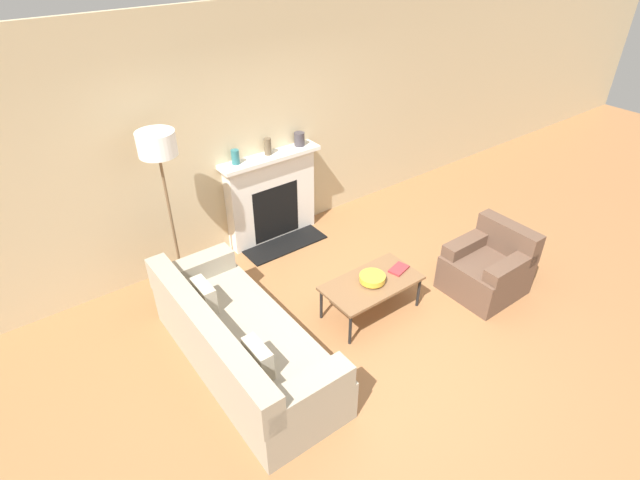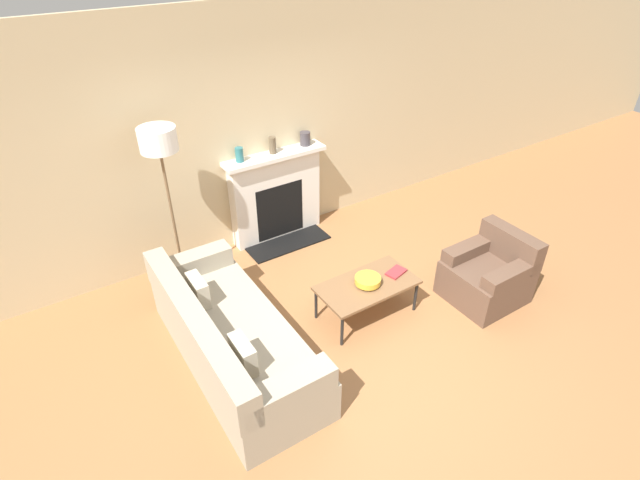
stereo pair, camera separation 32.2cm
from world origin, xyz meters
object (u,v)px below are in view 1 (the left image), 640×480
floor_lamp (160,160)px  armchair_near (488,268)px  bowl (372,278)px  mantel_vase_left (235,157)px  coffee_table (372,284)px  book (399,269)px  couch (240,343)px  fireplace (272,198)px  mantel_vase_center_right (299,139)px  mantel_vase_center_left (268,147)px

floor_lamp → armchair_near: bearing=-37.1°
bowl → mantel_vase_left: mantel_vase_left is taller
bowl → mantel_vase_left: 2.12m
bowl → floor_lamp: bearing=132.0°
coffee_table → book: (0.37, -0.02, 0.04)m
couch → book: size_ratio=8.82×
floor_lamp → couch: bearing=-91.8°
armchair_near → fireplace: bearing=-150.6°
fireplace → mantel_vase_center_right: mantel_vase_center_right is taller
coffee_table → mantel_vase_center_left: mantel_vase_center_left is taller
mantel_vase_center_left → mantel_vase_center_right: 0.46m
fireplace → mantel_vase_center_left: (-0.01, 0.01, 0.70)m
armchair_near → coffee_table: 1.41m
bowl → book: (0.37, -0.02, -0.04)m
armchair_near → mantel_vase_center_left: size_ratio=3.90×
mantel_vase_left → mantel_vase_center_right: mantel_vase_left is taller
mantel_vase_left → mantel_vase_center_right: size_ratio=1.02×
bowl → mantel_vase_center_left: size_ratio=1.33×
floor_lamp → mantel_vase_left: (0.97, 0.31, -0.34)m
fireplace → mantel_vase_left: 0.82m
fireplace → mantel_vase_center_left: 0.70m
bowl → mantel_vase_left: size_ratio=1.59×
mantel_vase_center_right → fireplace: bearing=-178.2°
mantel_vase_center_left → book: bearing=-78.2°
floor_lamp → mantel_vase_center_right: 1.93m
book → couch: bearing=160.0°
bowl → fireplace: bearing=90.7°
book → mantel_vase_center_left: (-0.40, 1.93, 0.86)m
floor_lamp → mantel_vase_center_left: floor_lamp is taller
book → mantel_vase_center_right: bearing=73.5°
bowl → floor_lamp: floor_lamp is taller
coffee_table → floor_lamp: bearing=132.1°
coffee_table → mantel_vase_center_left: 2.11m
coffee_table → couch: bearing=174.3°
floor_lamp → mantel_vase_left: bearing=17.7°
mantel_vase_center_right → armchair_near: bearing=-69.7°
coffee_table → floor_lamp: 2.48m
bowl → mantel_vase_left: (-0.47, 1.91, 0.80)m
mantel_vase_center_right → bowl: bearing=-102.7°
bowl → mantel_vase_center_right: bearing=77.3°
fireplace → mantel_vase_left: mantel_vase_left is taller
fireplace → bowl: bearing=-89.3°
mantel_vase_center_right → floor_lamp: bearing=-170.6°
couch → armchair_near: (2.81, -0.64, -0.01)m
floor_lamp → book: bearing=-41.7°
fireplace → armchair_near: (1.34, -2.38, -0.28)m
couch → coffee_table: size_ratio=2.12×
armchair_near → mantel_vase_left: (-1.79, 2.40, 0.96)m
armchair_near → mantel_vase_left: 3.14m
book → mantel_vase_left: bearing=98.8°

